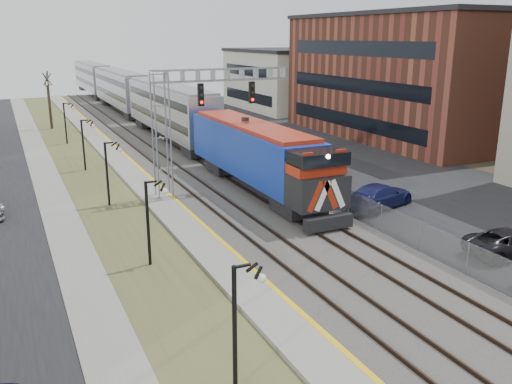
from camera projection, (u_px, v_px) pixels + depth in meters
sidewalk at (48, 184)px, 38.37m from camera, size 2.00×120.00×0.08m
grass_median at (92, 179)px, 39.59m from camera, size 4.00×120.00×0.06m
platform at (133, 174)px, 40.78m from camera, size 2.00×120.00×0.24m
ballast_bed at (196, 168)px, 42.82m from camera, size 8.00×120.00×0.20m
parking_lot at (325, 155)px, 47.72m from camera, size 16.00×120.00×0.04m
platform_edge at (144, 171)px, 41.11m from camera, size 0.24×120.00×0.01m
track_near at (171, 168)px, 41.96m from camera, size 1.58×120.00×0.15m
track_far at (213, 164)px, 43.38m from camera, size 1.58×120.00×0.15m
train at (134, 97)px, 66.45m from camera, size 3.00×85.85×5.33m
signal_gantry at (187, 111)px, 34.07m from camera, size 9.00×1.07×8.15m
lampposts at (146, 223)px, 24.49m from camera, size 0.14×62.14×4.00m
fence at (244, 154)px, 44.33m from camera, size 0.04×120.00×1.60m
buildings_east at (484, 80)px, 48.34m from camera, size 16.00×76.00×15.00m
car_lot_d at (380, 196)px, 32.96m from camera, size 5.46×3.59×1.47m
car_lot_e at (309, 156)px, 44.27m from camera, size 4.43×2.60×1.41m
car_lot_f at (293, 158)px, 43.37m from camera, size 4.57×1.97×1.46m
car_lot_g at (244, 135)px, 53.16m from camera, size 4.52×2.05×1.51m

